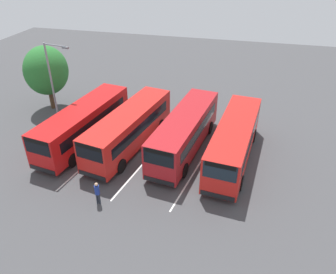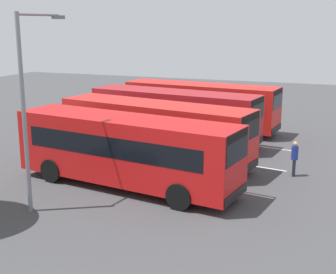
# 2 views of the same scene
# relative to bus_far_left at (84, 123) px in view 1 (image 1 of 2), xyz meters

# --- Properties ---
(ground_plane) EXTENTS (69.82, 69.82, 0.00)m
(ground_plane) POSITION_rel_bus_far_left_xyz_m (-0.74, 6.07, -1.74)
(ground_plane) COLOR #424244
(bus_far_left) EXTENTS (10.61, 3.98, 3.12)m
(bus_far_left) POSITION_rel_bus_far_left_xyz_m (0.00, 0.00, 0.00)
(bus_far_left) COLOR red
(bus_far_left) RESTS_ON ground
(bus_center_left) EXTENTS (10.63, 4.24, 3.12)m
(bus_center_left) POSITION_rel_bus_far_left_xyz_m (-0.23, 3.85, 0.00)
(bus_center_left) COLOR red
(bus_center_left) RESTS_ON ground
(bus_center_right) EXTENTS (10.60, 3.80, 3.12)m
(bus_center_right) POSITION_rel_bus_far_left_xyz_m (-0.82, 8.25, 0.00)
(bus_center_right) COLOR #AD191E
(bus_center_right) RESTS_ON ground
(bus_far_right) EXTENTS (10.57, 3.49, 3.12)m
(bus_far_right) POSITION_rel_bus_far_left_xyz_m (-0.34, 12.10, 0.00)
(bus_far_right) COLOR red
(bus_far_right) RESTS_ON ground
(pedestrian) EXTENTS (0.34, 0.34, 1.69)m
(pedestrian) POSITION_rel_bus_far_left_xyz_m (6.71, 4.22, -0.74)
(pedestrian) COLOR #232833
(pedestrian) RESTS_ON ground
(street_lamp) EXTENTS (0.53, 2.44, 7.46)m
(street_lamp) POSITION_rel_bus_far_left_xyz_m (-2.21, -3.56, 2.57)
(street_lamp) COLOR gray
(street_lamp) RESTS_ON ground
(depot_tree) EXTENTS (4.43, 3.99, 6.25)m
(depot_tree) POSITION_rel_bus_far_left_xyz_m (-5.09, -6.14, 2.17)
(depot_tree) COLOR #4C3823
(depot_tree) RESTS_ON ground
(lane_stripe_outer_left) EXTENTS (14.14, 2.53, 0.01)m
(lane_stripe_outer_left) POSITION_rel_bus_far_left_xyz_m (-0.74, 2.10, -1.73)
(lane_stripe_outer_left) COLOR silver
(lane_stripe_outer_left) RESTS_ON ground
(lane_stripe_inner_left) EXTENTS (14.14, 2.53, 0.01)m
(lane_stripe_inner_left) POSITION_rel_bus_far_left_xyz_m (-0.74, 6.07, -1.73)
(lane_stripe_inner_left) COLOR silver
(lane_stripe_inner_left) RESTS_ON ground
(lane_stripe_inner_right) EXTENTS (14.14, 2.53, 0.01)m
(lane_stripe_inner_right) POSITION_rel_bus_far_left_xyz_m (-0.74, 10.04, -1.73)
(lane_stripe_inner_right) COLOR silver
(lane_stripe_inner_right) RESTS_ON ground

